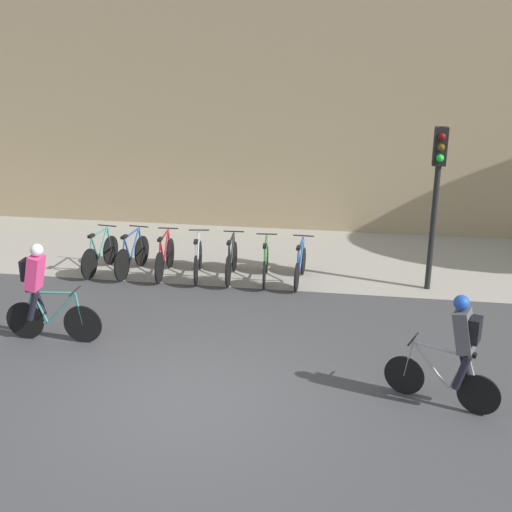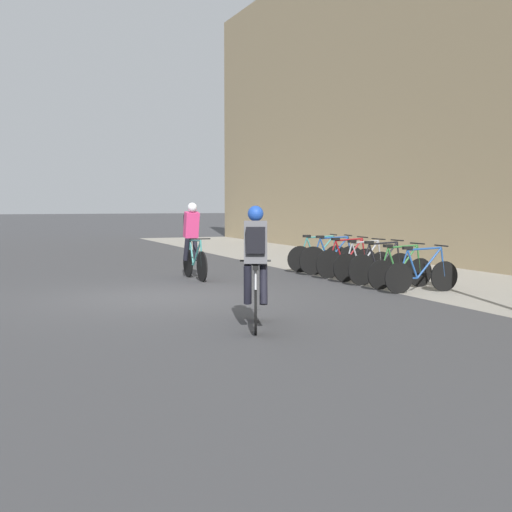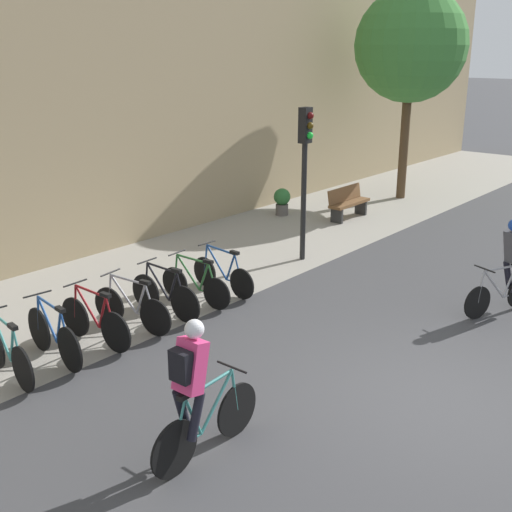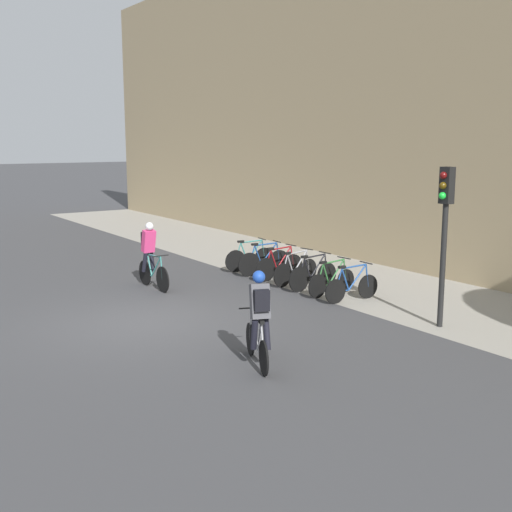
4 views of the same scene
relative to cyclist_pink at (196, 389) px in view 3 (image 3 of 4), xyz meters
name	(u,v)px [view 3 (image 3 of 4)]	position (x,y,z in m)	size (l,w,h in m)	color
ground	(435,402)	(2.99, -1.55, -0.95)	(200.00, 200.00, 0.00)	#3D3D3F
kerb_strip	(120,289)	(2.99, 5.20, -0.94)	(44.00, 4.50, 0.01)	gray
building_facade	(21,2)	(2.99, 7.75, 4.52)	(44.00, 0.60, 10.93)	#9E8966
cyclist_pink	(196,389)	(0.00, 0.00, 0.00)	(1.75, 0.46, 1.78)	black
cyclist_grey	(511,262)	(6.81, -1.12, 0.00)	(1.59, 0.71, 1.74)	black
parked_bike_0	(8,354)	(-0.37, 3.48, -0.54)	(0.46, 1.65, 0.97)	black
parked_bike_1	(54,336)	(0.39, 3.48, -0.53)	(0.46, 1.70, 0.99)	black
parked_bike_2	(95,321)	(1.15, 3.48, -0.54)	(0.46, 1.69, 0.97)	black
parked_bike_3	(132,308)	(1.91, 3.48, -0.55)	(0.46, 1.68, 0.96)	black
parked_bike_4	(165,295)	(2.67, 3.48, -0.54)	(0.46, 1.66, 0.97)	black
parked_bike_5	(195,284)	(3.43, 3.48, -0.56)	(0.46, 1.64, 0.94)	black
parked_bike_6	(223,274)	(4.18, 3.48, -0.56)	(0.46, 1.65, 0.94)	black
traffic_light_pole	(305,156)	(6.89, 3.51, 1.42)	(0.26, 0.30, 3.40)	black
bench	(348,202)	(10.72, 4.74, -0.48)	(1.58, 0.44, 0.89)	brown
street_tree_0	(411,46)	(14.09, 4.86, 3.72)	(3.40, 3.40, 6.39)	#4C3823
potted_plant	(282,200)	(9.82, 6.39, -0.51)	(0.48, 0.48, 0.78)	#56514C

